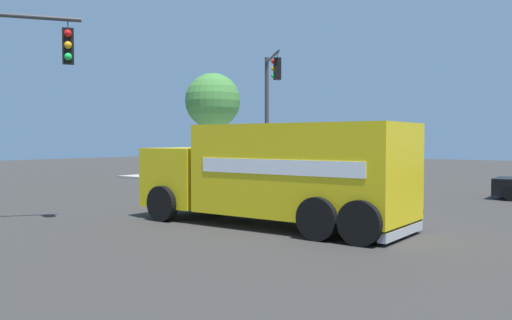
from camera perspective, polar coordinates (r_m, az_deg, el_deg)
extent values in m
plane|color=#33302D|center=(15.29, 7.22, -6.48)|extent=(100.00, 100.00, 0.00)
cube|color=#9E998E|center=(33.24, -0.95, -1.67)|extent=(11.07, 11.07, 0.14)
cube|color=yellow|center=(13.91, 4.89, -1.03)|extent=(2.53, 5.57, 2.34)
cube|color=yellow|center=(16.26, -6.86, -1.71)|extent=(2.45, 1.96, 1.70)
cube|color=black|center=(16.83, -9.00, -0.43)|extent=(2.02, 0.13, 0.88)
cube|color=#B2B2B7|center=(12.90, 15.12, -7.29)|extent=(2.31, 0.26, 0.21)
cube|color=white|center=(12.89, 2.11, -0.76)|extent=(0.13, 4.63, 0.36)
cube|color=white|center=(14.96, 7.28, -0.37)|extent=(0.13, 4.63, 0.36)
cylinder|color=black|center=(15.40, -9.85, -4.55)|extent=(0.30, 1.01, 1.00)
cylinder|color=black|center=(17.21, -3.91, -3.82)|extent=(0.30, 1.01, 1.00)
cylinder|color=black|center=(12.37, 6.52, -6.19)|extent=(0.30, 1.01, 1.00)
cylinder|color=black|center=(14.56, 11.33, -4.95)|extent=(0.30, 1.01, 1.00)
cylinder|color=black|center=(11.90, 10.96, -6.55)|extent=(0.30, 1.01, 1.00)
cylinder|color=black|center=(14.16, 15.21, -5.19)|extent=(0.30, 1.01, 1.00)
cylinder|color=#38383D|center=(26.73, 1.15, 4.20)|extent=(0.20, 0.20, 6.21)
cylinder|color=#38383D|center=(25.26, 1.74, 10.83)|extent=(2.60, 2.55, 0.12)
cylinder|color=#38383D|center=(23.87, 2.27, 11.03)|extent=(0.03, 0.03, 0.25)
cube|color=black|center=(23.78, 2.27, 9.60)|extent=(0.42, 0.42, 0.95)
sphere|color=red|center=(23.79, 1.83, 10.36)|extent=(0.20, 0.20, 0.20)
sphere|color=#EFA314|center=(23.75, 1.83, 9.62)|extent=(0.20, 0.20, 0.20)
sphere|color=#19CC4C|center=(23.71, 1.83, 8.88)|extent=(0.20, 0.20, 0.20)
cylinder|color=#38383D|center=(15.83, -19.27, 13.42)|extent=(0.03, 0.03, 0.25)
cube|color=black|center=(15.72, -19.24, 11.27)|extent=(0.42, 0.42, 0.95)
sphere|color=red|center=(15.60, -19.26, 12.52)|extent=(0.20, 0.20, 0.20)
sphere|color=#EFA314|center=(15.54, -19.24, 11.40)|extent=(0.20, 0.20, 0.20)
sphere|color=#19CC4C|center=(15.49, -19.23, 10.27)|extent=(0.20, 0.20, 0.20)
cube|color=white|center=(26.48, 14.45, -1.72)|extent=(2.01, 1.57, 0.50)
cube|color=white|center=(27.07, 11.29, -0.97)|extent=(2.01, 1.77, 1.10)
cube|color=black|center=(27.06, 11.29, -0.36)|extent=(1.85, 1.50, 0.48)
cube|color=white|center=(27.88, 7.80, -1.43)|extent=(2.03, 2.07, 0.55)
cylinder|color=black|center=(27.48, 14.93, -1.90)|extent=(0.27, 0.77, 0.76)
cylinder|color=black|center=(25.61, 13.37, -2.18)|extent=(0.27, 0.77, 0.76)
cylinder|color=black|center=(28.84, 8.51, -1.66)|extent=(0.27, 0.77, 0.76)
cylinder|color=black|center=(27.06, 6.60, -1.90)|extent=(0.27, 0.77, 0.76)
cylinder|color=black|center=(22.22, 25.42, -3.17)|extent=(0.23, 0.63, 0.62)
cylinder|color=black|center=(31.85, -0.41, -0.92)|extent=(0.14, 0.14, 0.87)
cylinder|color=black|center=(31.68, -0.46, -0.94)|extent=(0.14, 0.14, 0.87)
cube|color=gold|center=(31.73, -0.44, 0.45)|extent=(0.40, 0.35, 0.66)
sphere|color=brown|center=(31.72, -0.44, 1.26)|extent=(0.24, 0.24, 0.24)
cylinder|color=gold|center=(31.95, -0.36, 0.52)|extent=(0.09, 0.09, 0.59)
cylinder|color=gold|center=(31.51, -0.51, 0.50)|extent=(0.09, 0.09, 0.59)
cube|color=silver|center=(39.41, -3.66, -0.27)|extent=(0.08, 0.04, 0.95)
cube|color=silver|center=(39.28, -3.84, -0.28)|extent=(0.08, 0.04, 0.95)
cube|color=silver|center=(39.14, -4.01, -0.29)|extent=(0.08, 0.04, 0.95)
cube|color=silver|center=(39.01, -4.18, -0.30)|extent=(0.08, 0.04, 0.95)
cube|color=silver|center=(38.87, -4.36, -0.31)|extent=(0.08, 0.04, 0.95)
cube|color=silver|center=(38.74, -4.54, -0.32)|extent=(0.08, 0.04, 0.95)
cube|color=silver|center=(38.61, -4.71, -0.33)|extent=(0.08, 0.04, 0.95)
cube|color=silver|center=(38.47, -4.89, -0.34)|extent=(0.08, 0.04, 0.95)
cube|color=silver|center=(38.34, -5.07, -0.35)|extent=(0.08, 0.04, 0.95)
cube|color=silver|center=(38.21, -5.26, -0.36)|extent=(0.08, 0.04, 0.95)
cube|color=silver|center=(38.07, -5.44, -0.37)|extent=(0.08, 0.04, 0.95)
cube|color=silver|center=(37.94, -5.62, -0.37)|extent=(0.08, 0.04, 0.95)
cube|color=silver|center=(37.81, -5.81, -0.38)|extent=(0.08, 0.04, 0.95)
cube|color=silver|center=(37.68, -6.00, -0.39)|extent=(0.08, 0.04, 0.95)
cube|color=silver|center=(37.55, -6.18, -0.40)|extent=(0.08, 0.04, 0.95)
cube|color=silver|center=(37.42, -6.37, -0.41)|extent=(0.08, 0.04, 0.95)
cube|color=silver|center=(37.29, -6.57, -0.42)|extent=(0.08, 0.04, 0.95)
cube|color=silver|center=(37.16, -6.76, -0.43)|extent=(0.08, 0.04, 0.95)
cube|color=silver|center=(37.03, -6.95, -0.44)|extent=(0.08, 0.04, 0.95)
cube|color=silver|center=(36.90, -7.15, -0.45)|extent=(0.08, 0.04, 0.95)
cube|color=silver|center=(36.77, -7.34, -0.46)|extent=(0.08, 0.04, 0.95)
cube|color=silver|center=(36.65, -7.54, -0.47)|extent=(0.08, 0.04, 0.95)
cube|color=silver|center=(36.52, -7.74, -0.48)|extent=(0.08, 0.04, 0.95)
cube|color=silver|center=(36.39, -7.94, -0.49)|extent=(0.08, 0.04, 0.95)
cube|color=silver|center=(36.27, -8.14, -0.50)|extent=(0.08, 0.04, 0.95)
cube|color=silver|center=(36.14, -8.34, -0.51)|extent=(0.08, 0.04, 0.95)
cube|color=silver|center=(36.01, -8.55, -0.52)|extent=(0.08, 0.04, 0.95)
cube|color=silver|center=(35.89, -8.76, -0.54)|extent=(0.08, 0.04, 0.95)
cube|color=silver|center=(35.76, -8.96, -0.55)|extent=(0.08, 0.04, 0.95)
cube|color=silver|center=(35.64, -9.17, -0.56)|extent=(0.08, 0.04, 0.95)
cube|color=silver|center=(35.52, -9.38, -0.57)|extent=(0.08, 0.04, 0.95)
cube|color=silver|center=(35.39, -9.59, -0.58)|extent=(0.08, 0.04, 0.95)
cube|color=silver|center=(35.27, -9.81, -0.59)|extent=(0.08, 0.04, 0.95)
cube|color=silver|center=(35.15, -10.02, -0.60)|extent=(0.08, 0.04, 0.95)
cube|color=silver|center=(35.03, -10.24, -0.61)|extent=(0.08, 0.04, 0.95)
cube|color=silver|center=(34.91, -10.46, -0.62)|extent=(0.08, 0.04, 0.95)
cube|color=silver|center=(34.79, -10.68, -0.63)|extent=(0.08, 0.04, 0.95)
cube|color=silver|center=(34.67, -10.90, -0.64)|extent=(0.08, 0.04, 0.95)
cube|color=silver|center=(34.55, -11.12, -0.66)|extent=(0.08, 0.04, 0.95)
cube|color=silver|center=(34.43, -11.34, -0.67)|extent=(0.08, 0.04, 0.95)
cube|color=silver|center=(34.31, -11.57, -0.68)|extent=(0.08, 0.04, 0.95)
cube|color=silver|center=(34.19, -11.80, -0.69)|extent=(0.08, 0.04, 0.95)
cube|color=silver|center=(36.71, -7.46, -0.10)|extent=(7.48, 0.03, 0.07)
cube|color=silver|center=(36.73, -7.46, -0.76)|extent=(7.48, 0.03, 0.07)
cylinder|color=brown|center=(35.13, -4.58, 1.37)|extent=(0.32, 0.32, 3.33)
sphere|color=#427F38|center=(35.22, -4.59, 6.26)|extent=(3.57, 3.57, 3.57)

